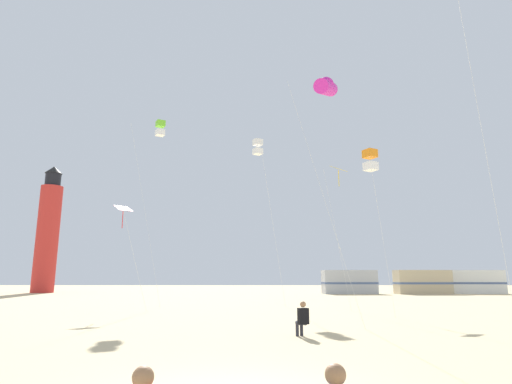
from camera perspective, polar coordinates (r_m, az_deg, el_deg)
The scene contains 11 objects.
kite_flyer_standing at distance 14.73m, azimuth 6.31°, elevation -16.67°, with size 0.44×0.56×1.16m.
kite_box_orange at distance 23.30m, azimuth 15.29°, elevation 4.18°, with size 1.16×1.16×8.68m.
kite_box_lime at distance 32.31m, azimuth -12.91°, elevation 8.40°, with size 2.91×2.30×13.41m.
kite_diamond_scarlet at distance 26.35m, azimuth -17.56°, elevation -2.57°, with size 2.23×2.23×6.22m.
kite_tube_magenta at distance 20.98m, azimuth 9.51°, elevation 13.90°, with size 2.79×3.23×11.61m.
kite_diamond_gold at distance 28.04m, azimuth 11.14°, elevation 2.43°, with size 1.66×1.66×9.17m.
kite_box_white at distance 31.37m, azimuth 0.25°, elevation 6.10°, with size 2.33×2.33×12.05m.
lighthouse_distant at distance 62.05m, azimuth -26.47°, elevation -4.89°, with size 2.80×2.80×16.80m.
rv_van_silver at distance 53.10m, azimuth 12.57°, elevation -11.87°, with size 6.58×2.77×2.80m.
rv_van_tan at distance 55.11m, azimuth 21.71°, elevation -11.32°, with size 6.54×2.63×2.80m.
rv_van_white at distance 58.77m, azimuth 27.64°, elevation -10.80°, with size 6.59×2.80×2.80m.
Camera 1 is at (0.41, -7.20, 1.95)m, focal length 29.39 mm.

